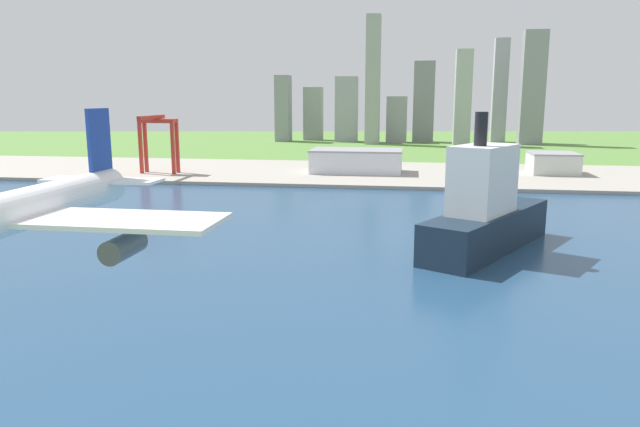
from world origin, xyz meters
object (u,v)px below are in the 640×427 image
Objects in this scene: warehouse_annex at (553,163)px; warehouse_main at (357,161)px; port_crane_red at (157,131)px; cargo_ship at (486,213)px; airplane_landing at (3,216)px.

warehouse_main is at bearing -174.06° from warehouse_annex.
port_crane_red is 143.86m from warehouse_main.
cargo_ship is at bearing -41.04° from port_crane_red.
warehouse_annex is at bearing 70.45° from airplane_landing.
airplane_landing is at bearing -109.55° from warehouse_annex.
cargo_ship is at bearing -72.04° from warehouse_main.
port_crane_red is at bearing 111.91° from airplane_landing.
cargo_ship reaches higher than warehouse_annex.
port_crane_red reaches higher than warehouse_main.
airplane_landing is at bearing -111.74° from cargo_ship.
warehouse_annex is at bearing 72.14° from cargo_ship.
airplane_landing is 1.36× the size of warehouse_annex.
cargo_ship is 218.73m from warehouse_main.
port_crane_red is 1.22× the size of warehouse_annex.
airplane_landing is 415.68m from warehouse_annex.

